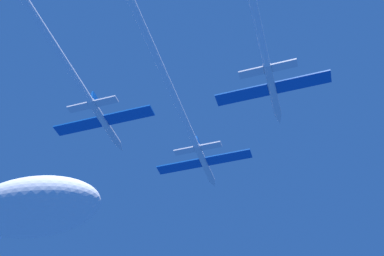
% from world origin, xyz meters
% --- Properties ---
extents(jet_lead, '(15.49, 46.13, 2.57)m').
position_xyz_m(jet_lead, '(-0.65, -12.14, -0.04)').
color(jet_lead, silver).
extents(jet_left_wing, '(15.49, 46.20, 2.57)m').
position_xyz_m(jet_left_wing, '(-12.45, -24.90, 0.70)').
color(jet_left_wing, silver).
extents(jet_right_wing, '(15.49, 43.12, 2.57)m').
position_xyz_m(jet_right_wing, '(12.43, -23.32, 0.04)').
color(jet_right_wing, silver).
extents(cloud_wispy, '(33.46, 18.41, 11.71)m').
position_xyz_m(cloud_wispy, '(-47.52, 20.13, 12.27)').
color(cloud_wispy, white).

